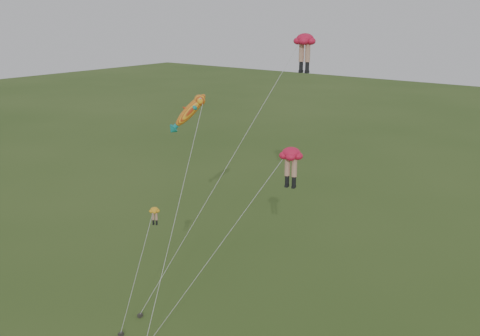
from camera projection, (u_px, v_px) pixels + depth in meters
The scene contains 5 objects.
ground at pixel (159, 332), 37.65m from camera, with size 300.00×300.00×0.00m, color #314B1B.
legs_kite_red_high at pixel (303, 45), 39.29m from camera, with size 7.31×12.81×20.23m.
legs_kite_red_mid at pixel (289, 159), 31.77m from camera, with size 8.40×6.82×14.03m.
legs_kite_yellow at pixel (152, 220), 38.43m from camera, with size 1.19×4.89×8.20m.
fish_kite at pixel (190, 112), 39.35m from camera, with size 4.35×9.73×16.20m.
Camera 1 is at (24.64, -22.51, 21.71)m, focal length 40.00 mm.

